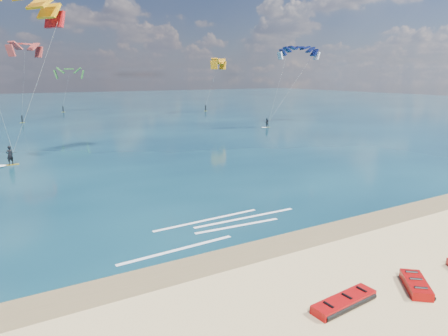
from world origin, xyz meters
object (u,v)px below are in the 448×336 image
at_px(kitesurfer_main, 11,71).
at_px(packed_kite_left, 344,306).
at_px(packed_kite_right, 415,289).
at_px(kitesurfer_far, 284,81).

bearing_deg(kitesurfer_main, packed_kite_left, -76.57).
distance_m(packed_kite_left, packed_kite_right, 3.68).
relative_size(packed_kite_right, kitesurfer_far, 0.16).
bearing_deg(packed_kite_left, kitesurfer_main, 101.67).
xyz_separation_m(packed_kite_left, kitesurfer_far, (31.80, 44.61, 7.80)).
relative_size(packed_kite_right, kitesurfer_main, 0.13).
relative_size(packed_kite_left, kitesurfer_far, 0.22).
distance_m(packed_kite_right, kitesurfer_main, 36.49).
height_order(packed_kite_left, packed_kite_right, packed_kite_right).
relative_size(packed_kite_left, packed_kite_right, 1.39).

